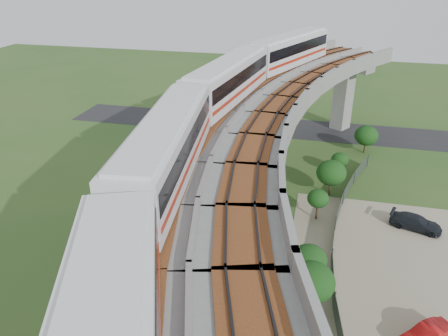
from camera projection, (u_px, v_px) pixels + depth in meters
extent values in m
plane|color=#2C5321|center=(227.00, 249.00, 36.37)|extent=(160.00, 160.00, 0.00)
cube|color=gray|center=(408.00, 292.00, 31.69)|extent=(18.00, 26.00, 0.04)
cube|color=#232326|center=(274.00, 127.00, 62.64)|extent=(60.00, 8.00, 0.03)
cube|color=#99968E|center=(343.00, 99.00, 60.49)|extent=(2.86, 2.93, 8.40)
cube|color=#99968E|center=(347.00, 65.00, 58.40)|extent=(7.21, 5.74, 1.20)
cube|color=#99968E|center=(260.00, 155.00, 43.48)|extent=(2.35, 2.51, 8.40)
cube|color=#99968E|center=(261.00, 109.00, 41.39)|extent=(7.31, 3.58, 1.20)
cube|color=#99968E|center=(202.00, 298.00, 25.23)|extent=(2.35, 2.51, 8.40)
cube|color=#99968E|center=(200.00, 228.00, 23.14)|extent=(7.31, 3.58, 1.20)
cube|color=gray|center=(324.00, 65.00, 53.97)|extent=(16.42, 20.91, 0.80)
cube|color=gray|center=(295.00, 53.00, 56.05)|extent=(8.66, 17.08, 1.00)
cube|color=gray|center=(358.00, 62.00, 51.11)|extent=(8.66, 17.08, 1.00)
cube|color=brown|center=(309.00, 58.00, 55.04)|extent=(10.68, 18.08, 0.12)
cube|color=black|center=(309.00, 57.00, 54.99)|extent=(9.69, 17.59, 0.12)
cube|color=brown|center=(341.00, 63.00, 52.51)|extent=(10.68, 18.08, 0.12)
cube|color=black|center=(341.00, 62.00, 52.46)|extent=(9.69, 17.59, 0.12)
cube|color=gray|center=(257.00, 102.00, 39.87)|extent=(11.77, 20.03, 0.80)
cube|color=gray|center=(214.00, 88.00, 40.94)|extent=(3.22, 18.71, 1.00)
cube|color=gray|center=(305.00, 98.00, 38.02)|extent=(3.22, 18.71, 1.00)
cube|color=brown|center=(235.00, 95.00, 40.42)|extent=(5.44, 19.05, 0.12)
cube|color=black|center=(235.00, 94.00, 40.37)|extent=(4.35, 18.88, 0.12)
cube|color=brown|center=(281.00, 100.00, 38.93)|extent=(5.44, 19.05, 0.12)
cube|color=black|center=(281.00, 99.00, 38.87)|extent=(4.35, 18.88, 0.12)
cube|color=gray|center=(202.00, 199.00, 23.88)|extent=(11.77, 20.03, 0.80)
cube|color=gray|center=(124.00, 182.00, 23.81)|extent=(3.22, 18.71, 1.00)
cube|color=gray|center=(282.00, 188.00, 23.18)|extent=(3.22, 18.71, 1.00)
cube|color=brown|center=(162.00, 190.00, 23.85)|extent=(5.44, 19.05, 0.12)
cube|color=black|center=(162.00, 188.00, 23.79)|extent=(4.35, 18.88, 0.12)
cube|color=brown|center=(243.00, 194.00, 23.52)|extent=(5.44, 19.05, 0.12)
cube|color=black|center=(243.00, 192.00, 23.47)|extent=(4.35, 18.88, 0.12)
cube|color=silver|center=(167.00, 148.00, 24.66)|extent=(4.54, 15.22, 3.20)
cube|color=silver|center=(165.00, 119.00, 23.92)|extent=(3.91, 14.41, 0.22)
cube|color=black|center=(167.00, 140.00, 24.46)|extent=(4.52, 14.63, 1.15)
cube|color=#B02611|center=(168.00, 160.00, 24.98)|extent=(4.52, 14.63, 0.30)
cube|color=black|center=(169.00, 171.00, 25.29)|extent=(3.47, 12.89, 0.28)
cube|color=silver|center=(229.00, 80.00, 38.28)|extent=(4.57, 15.22, 3.20)
cube|color=silver|center=(229.00, 61.00, 37.54)|extent=(3.94, 14.41, 0.22)
cube|color=black|center=(229.00, 75.00, 38.09)|extent=(4.56, 14.63, 1.15)
cube|color=#B02611|center=(229.00, 88.00, 38.61)|extent=(4.56, 14.63, 0.30)
cube|color=black|center=(229.00, 96.00, 38.92)|extent=(3.49, 12.89, 0.28)
cube|color=silver|center=(290.00, 50.00, 50.67)|extent=(8.04, 14.94, 3.20)
cube|color=silver|center=(291.00, 35.00, 49.93)|extent=(7.26, 14.04, 0.22)
cube|color=black|center=(290.00, 46.00, 50.47)|extent=(7.87, 14.40, 1.15)
cube|color=#B02611|center=(290.00, 57.00, 50.99)|extent=(7.87, 14.40, 0.30)
cube|color=black|center=(289.00, 63.00, 51.30)|extent=(6.46, 12.55, 0.28)
cylinder|color=#2D382D|center=(368.00, 161.00, 50.38)|extent=(0.08, 0.08, 1.50)
cube|color=#2D382D|center=(361.00, 169.00, 48.54)|extent=(1.69, 4.77, 1.40)
cylinder|color=#2D382D|center=(355.00, 177.00, 46.64)|extent=(0.08, 0.08, 1.50)
cube|color=#2D382D|center=(349.00, 187.00, 44.68)|extent=(1.23, 4.91, 1.40)
cylinder|color=#2D382D|center=(344.00, 198.00, 42.68)|extent=(0.08, 0.08, 1.50)
cube|color=#2D382D|center=(339.00, 210.00, 40.63)|extent=(0.75, 4.99, 1.40)
cylinder|color=#2D382D|center=(336.00, 223.00, 38.54)|extent=(0.08, 0.08, 1.50)
cube|color=#2D382D|center=(333.00, 239.00, 36.42)|extent=(0.27, 5.04, 1.40)
cylinder|color=#2D382D|center=(332.00, 257.00, 34.27)|extent=(0.08, 0.08, 1.50)
cube|color=#2D382D|center=(333.00, 277.00, 32.09)|extent=(0.27, 5.04, 1.40)
cylinder|color=#2D382D|center=(335.00, 300.00, 29.90)|extent=(0.08, 0.08, 1.50)
cube|color=#2D382D|center=(339.00, 328.00, 27.69)|extent=(0.75, 4.99, 1.40)
cylinder|color=#382314|center=(364.00, 147.00, 54.05)|extent=(0.18, 0.18, 1.44)
ellipsoid|color=#133410|center=(366.00, 136.00, 53.37)|extent=(2.87, 2.87, 2.44)
cylinder|color=#382314|center=(339.00, 169.00, 48.97)|extent=(0.18, 0.18, 1.05)
ellipsoid|color=#133410|center=(340.00, 160.00, 48.48)|extent=(1.98, 1.98, 1.68)
cylinder|color=#382314|center=(329.00, 188.00, 44.29)|extent=(0.18, 0.18, 1.67)
ellipsoid|color=#133410|center=(331.00, 173.00, 43.53)|extent=(2.99, 2.99, 2.54)
cylinder|color=#382314|center=(317.00, 212.00, 40.20)|extent=(0.18, 0.18, 1.62)
ellipsoid|color=#133410|center=(318.00, 198.00, 39.59)|extent=(1.98, 1.98, 1.68)
cylinder|color=#382314|center=(307.00, 274.00, 32.78)|extent=(0.18, 0.18, 0.98)
ellipsoid|color=#133410|center=(309.00, 260.00, 32.22)|extent=(2.69, 2.69, 2.29)
cylinder|color=#382314|center=(309.00, 302.00, 29.59)|extent=(0.18, 0.18, 1.68)
ellipsoid|color=#133410|center=(312.00, 282.00, 28.82)|extent=(3.12, 3.12, 2.65)
imported|color=#AE1010|center=(427.00, 336.00, 27.19)|extent=(3.86, 3.47, 1.27)
imported|color=black|center=(416.00, 222.00, 38.83)|extent=(4.74, 3.04, 1.28)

